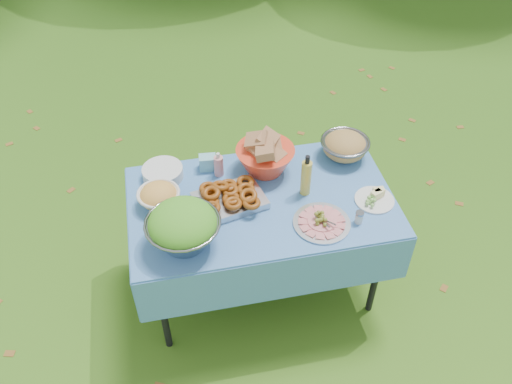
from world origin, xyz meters
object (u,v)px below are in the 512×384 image
oil_bottle (306,175)px  charcuterie_platter (322,219)px  picnic_table (261,245)px  salad_bowl (183,227)px  bread_bowl (265,154)px  pasta_bowl_steel (345,146)px  plate_stack (163,173)px

oil_bottle → charcuterie_platter: bearing=-84.8°
picnic_table → oil_bottle: (0.25, 0.01, 0.51)m
salad_bowl → charcuterie_platter: 0.73m
picnic_table → salad_bowl: 0.71m
picnic_table → oil_bottle: bearing=2.4°
bread_bowl → pasta_bowl_steel: size_ratio=1.18×
salad_bowl → pasta_bowl_steel: salad_bowl is taller
picnic_table → pasta_bowl_steel: bearing=25.9°
plate_stack → pasta_bowl_steel: size_ratio=0.81×
bread_bowl → oil_bottle: (0.18, -0.24, 0.02)m
picnic_table → pasta_bowl_steel: (0.57, 0.28, 0.46)m
picnic_table → plate_stack: plate_stack is taller
pasta_bowl_steel → charcuterie_platter: pasta_bowl_steel is taller
charcuterie_platter → salad_bowl: bearing=179.3°
plate_stack → pasta_bowl_steel: bearing=-1.4°
salad_bowl → oil_bottle: oil_bottle is taller
charcuterie_platter → picnic_table: bearing=138.7°
plate_stack → picnic_table: bearing=-30.4°
plate_stack → bread_bowl: size_ratio=0.68×
plate_stack → charcuterie_platter: charcuterie_platter is taller
plate_stack → oil_bottle: size_ratio=0.89×
picnic_table → oil_bottle: oil_bottle is taller
picnic_table → pasta_bowl_steel: size_ratio=5.07×
picnic_table → bread_bowl: size_ratio=4.28×
charcuterie_platter → oil_bottle: size_ratio=1.17×
plate_stack → oil_bottle: bearing=-20.9°
pasta_bowl_steel → bread_bowl: bearing=-176.9°
pasta_bowl_steel → oil_bottle: size_ratio=1.10×
picnic_table → pasta_bowl_steel: 0.78m
oil_bottle → picnic_table: bearing=-177.6°
bread_bowl → oil_bottle: bearing=-53.6°
picnic_table → salad_bowl: salad_bowl is taller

